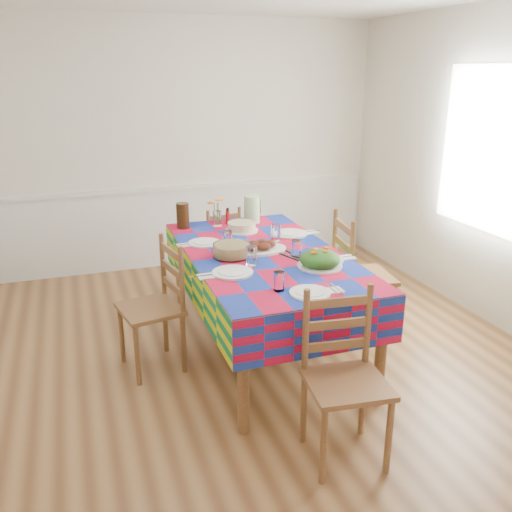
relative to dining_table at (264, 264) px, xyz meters
The scene contains 23 objects.
room 0.68m from the dining_table, 124.70° to the right, with size 4.58×5.08×2.78m.
wainscot 2.27m from the dining_table, 94.10° to the left, with size 4.41×0.06×0.92m.
window_right 2.21m from the dining_table, ahead, with size 1.40×1.40×0.00m, color white.
dining_table is the anchor object (origin of this frame).
setting_near_head 0.82m from the dining_table, 93.68° to the right, with size 0.42×0.28×0.13m.
setting_left_near 0.44m from the dining_table, 134.13° to the right, with size 0.52×0.31×0.14m.
setting_left_far 0.48m from the dining_table, 134.01° to the left, with size 0.47×0.28×0.12m.
setting_right_near 0.42m from the dining_table, 40.76° to the right, with size 0.53×0.30×0.14m.
setting_right_far 0.48m from the dining_table, 46.67° to the left, with size 0.55×0.32×0.14m.
meat_platter 0.14m from the dining_table, 95.67° to the left, with size 0.40×0.29×0.08m.
salad_platter 0.52m from the dining_table, 57.50° to the right, with size 0.32×0.32×0.14m.
pasta_bowl 0.30m from the dining_table, behind, with size 0.28×0.28×0.10m.
cake 0.63m from the dining_table, 88.43° to the left, with size 0.29×0.29×0.08m.
serving_utensils 0.23m from the dining_table, 38.07° to the right, with size 0.16×0.37×0.01m.
flower_vase 0.89m from the dining_table, 99.27° to the left, with size 0.16×0.13×0.26m.
hot_sauce 0.90m from the dining_table, 92.13° to the left, with size 0.04×0.04×0.15m, color #B70E15.
green_pitcher 0.91m from the dining_table, 77.37° to the left, with size 0.14×0.14×0.25m, color #ACD797.
tea_pitcher 1.01m from the dining_table, 116.48° to the left, with size 0.11×0.11×0.22m, color black.
name_card 0.99m from the dining_table, 90.30° to the right, with size 0.08×0.03×0.02m, color white.
chair_near 1.35m from the dining_table, 89.78° to the right, with size 0.49×0.47×1.00m.
chair_far 1.37m from the dining_table, 89.74° to the left, with size 0.44×0.43×0.88m.
chair_left 0.88m from the dining_table, behind, with size 0.49×0.51×0.99m.
chair_right 0.87m from the dining_table, ahead, with size 0.50×0.52×1.06m.
Camera 1 is at (-1.17, -3.46, 2.15)m, focal length 38.00 mm.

